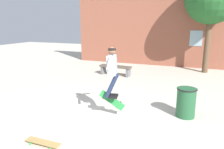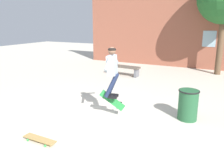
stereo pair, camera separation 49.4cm
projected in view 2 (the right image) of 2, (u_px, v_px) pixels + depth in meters
The scene contains 7 objects.
ground_plane at pixel (92, 123), 5.91m from camera, with size 40.00×40.00×0.00m, color beige.
building_backdrop at pixel (170, 26), 13.31m from camera, with size 11.24×0.52×5.66m.
park_bench at pixel (124, 68), 11.19m from camera, with size 1.71×0.60×0.50m.
trash_bin at pixel (188, 104), 6.05m from camera, with size 0.57×0.57×0.85m.
skater at pixel (112, 68), 5.94m from camera, with size 0.43×1.19×1.41m.
skateboard_flipping at pixel (112, 100), 6.23m from camera, with size 0.71×0.33×0.62m.
skateboard_resting at pixel (40, 139), 4.96m from camera, with size 0.85×0.23×0.08m.
Camera 2 is at (2.91, -4.64, 2.64)m, focal length 35.00 mm.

